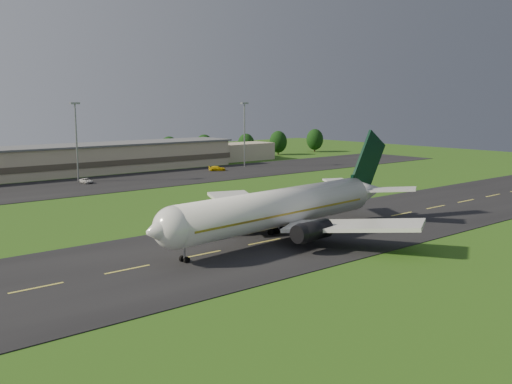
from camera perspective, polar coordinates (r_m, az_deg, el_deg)
ground at (r=83.71m, az=0.86°, el=-5.05°), size 360.00×360.00×0.00m
taxiway at (r=83.70m, az=0.86°, el=-5.02°), size 220.00×30.00×0.10m
apron at (r=145.17m, az=-17.95°, el=0.49°), size 260.00×30.00×0.10m
airliner at (r=85.00m, az=2.59°, el=-1.63°), size 51.27×42.00×15.57m
terminal at (r=169.41m, az=-19.06°, el=2.93°), size 145.00×16.00×8.40m
light_mast_centre at (r=153.24m, az=-17.55°, el=5.70°), size 2.40×1.20×20.35m
light_mast_east at (r=181.30m, az=-1.17°, el=6.54°), size 2.40×1.20×20.35m
tree_line at (r=191.66m, az=-11.19°, el=4.14°), size 197.20×8.62×9.51m
service_vehicle_c at (r=150.41m, az=-16.62°, el=1.09°), size 2.19×4.55×1.25m
service_vehicle_d at (r=170.86m, az=-3.92°, el=2.37°), size 5.38×4.29×1.46m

